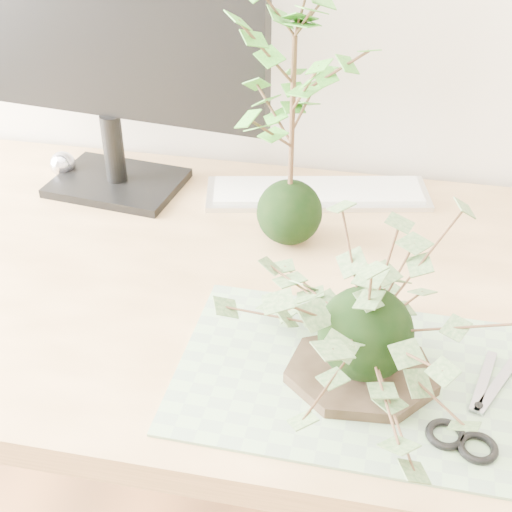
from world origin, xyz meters
name	(u,v)px	position (x,y,z in m)	size (l,w,h in m)	color
desk	(311,332)	(0.06, 1.23, 0.65)	(1.60, 0.70, 0.74)	tan
cutting_mat	(353,377)	(0.14, 1.05, 0.74)	(0.42, 0.28, 0.00)	gray
stone_dish	(361,374)	(0.14, 1.05, 0.75)	(0.19, 0.19, 0.01)	black
ivy_kokedama	(370,297)	(0.14, 1.05, 0.86)	(0.37, 0.37, 0.22)	black
maple_kokedama	(294,55)	(0.01, 1.34, 1.03)	(0.28, 0.28, 0.41)	black
keyboard	(317,192)	(0.04, 1.48, 0.75)	(0.39, 0.19, 0.01)	silver
monitor	(101,27)	(-0.31, 1.45, 1.01)	(0.54, 0.18, 0.47)	black
foil_ball	(63,164)	(-0.42, 1.47, 0.76)	(0.04, 0.04, 0.04)	silver
scissors	(477,429)	(0.28, 0.99, 0.75)	(0.09, 0.18, 0.01)	gray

